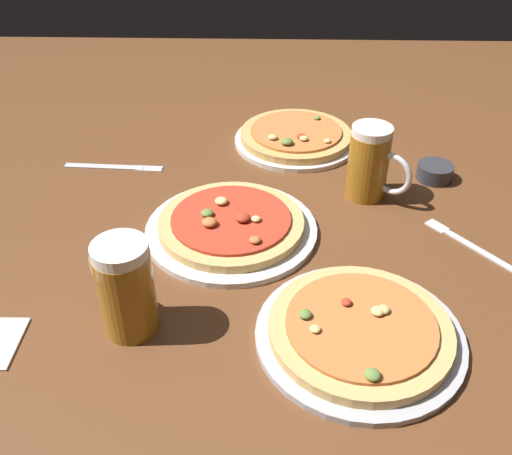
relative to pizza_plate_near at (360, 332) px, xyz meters
name	(u,v)px	position (x,y,z in m)	size (l,w,h in m)	color
ground_plane	(256,242)	(-0.17, 0.27, -0.03)	(2.40, 2.40, 0.03)	brown
pizza_plate_near	(360,332)	(0.00, 0.00, 0.00)	(0.33, 0.33, 0.05)	#B2B2B7
pizza_plate_far	(296,137)	(-0.08, 0.66, 0.00)	(0.30, 0.30, 0.05)	silver
pizza_plate_side	(231,226)	(-0.22, 0.28, 0.00)	(0.34, 0.34, 0.05)	silver
beer_mug_dark	(370,163)	(0.06, 0.42, 0.06)	(0.13, 0.11, 0.16)	#9E6619
beer_mug_amber	(125,287)	(-0.37, 0.02, 0.07)	(0.12, 0.12, 0.17)	#9E6619
ramekin_sauce	(435,172)	(0.23, 0.49, 0.00)	(0.08, 0.08, 0.04)	#333338
fork_left	(468,243)	(0.24, 0.25, -0.01)	(0.14, 0.17, 0.01)	silver
knife_right	(114,166)	(-0.51, 0.52, -0.01)	(0.23, 0.03, 0.01)	silver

